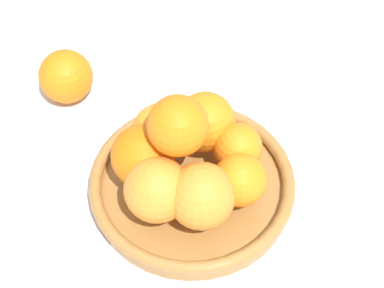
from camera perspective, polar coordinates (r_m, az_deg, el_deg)
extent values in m
plane|color=silver|center=(0.86, 0.00, -4.30)|extent=(4.00, 4.00, 0.00)
cylinder|color=#A57238|center=(0.86, 0.00, -3.97)|extent=(0.26, 0.26, 0.02)
torus|color=#A57238|center=(0.84, 0.00, -3.31)|extent=(0.27, 0.27, 0.02)
sphere|color=orange|center=(0.81, -4.38, -1.10)|extent=(0.08, 0.08, 0.08)
sphere|color=orange|center=(0.78, -3.13, -4.09)|extent=(0.08, 0.08, 0.08)
sphere|color=orange|center=(0.77, 0.83, -4.64)|extent=(0.08, 0.08, 0.08)
sphere|color=orange|center=(0.79, 4.26, -3.20)|extent=(0.07, 0.07, 0.07)
sphere|color=orange|center=(0.83, 4.08, -0.31)|extent=(0.06, 0.06, 0.06)
sphere|color=orange|center=(0.84, 1.18, 1.98)|extent=(0.08, 0.08, 0.08)
sphere|color=orange|center=(0.84, -2.82, 1.15)|extent=(0.07, 0.07, 0.07)
sphere|color=orange|center=(0.76, -1.27, 1.64)|extent=(0.08, 0.08, 0.08)
sphere|color=orange|center=(0.97, -11.15, 5.90)|extent=(0.08, 0.08, 0.08)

